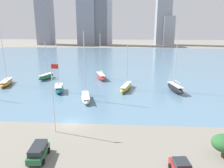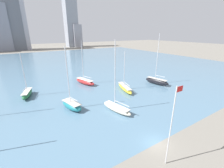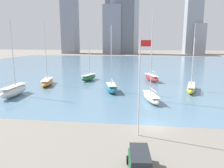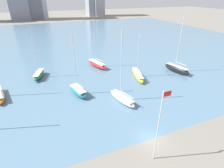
% 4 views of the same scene
% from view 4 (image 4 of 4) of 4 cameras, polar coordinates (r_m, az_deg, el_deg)
% --- Properties ---
extents(ground_plane, '(500.00, 500.00, 0.00)m').
position_cam_4_polar(ground_plane, '(31.28, 12.69, -17.18)').
color(ground_plane, gray).
extents(harbor_water, '(180.00, 140.00, 0.00)m').
position_cam_4_polar(harbor_water, '(91.24, -12.93, 13.16)').
color(harbor_water, slate).
rests_on(harbor_water, ground_plane).
extents(flag_pole, '(1.24, 0.14, 11.48)m').
position_cam_4_polar(flag_pole, '(24.34, 15.00, -13.00)').
color(flag_pole, silver).
rests_on(flag_pole, ground_plane).
extents(sailboat_black, '(3.75, 8.90, 16.88)m').
position_cam_4_polar(sailboat_black, '(56.92, 20.38, 4.68)').
color(sailboat_black, black).
rests_on(sailboat_black, harbor_water).
extents(sailboat_cream, '(3.77, 8.44, 15.95)m').
position_cam_4_polar(sailboat_cream, '(39.11, 3.31, -4.57)').
color(sailboat_cream, beige).
rests_on(sailboat_cream, harbor_water).
extents(sailboat_red, '(4.80, 9.18, 14.73)m').
position_cam_4_polar(sailboat_red, '(57.57, -4.89, 6.45)').
color(sailboat_red, '#B72828').
rests_on(sailboat_red, harbor_water).
extents(sailboat_yellow, '(4.19, 9.97, 11.99)m').
position_cam_4_polar(sailboat_yellow, '(50.59, 8.37, 2.98)').
color(sailboat_yellow, yellow).
rests_on(sailboat_yellow, harbor_water).
extents(sailboat_green, '(3.97, 7.49, 12.22)m').
position_cam_4_polar(sailboat_green, '(54.11, -22.75, 2.83)').
color(sailboat_green, '#236B3D').
rests_on(sailboat_green, harbor_water).
extents(sailboat_teal, '(4.09, 7.15, 14.57)m').
position_cam_4_polar(sailboat_teal, '(42.23, -10.88, -2.24)').
color(sailboat_teal, '#1E757F').
rests_on(sailboat_teal, harbor_water).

